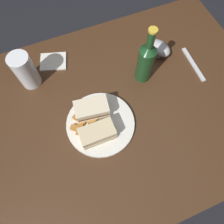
{
  "coord_description": "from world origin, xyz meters",
  "views": [
    {
      "loc": [
        -0.17,
        -0.3,
        1.48
      ],
      "look_at": [
        -0.05,
        -0.02,
        0.78
      ],
      "focal_mm": 33.21,
      "sensor_mm": 36.0,
      "label": 1
    }
  ],
  "objects_px": {
    "sandwich_half_right": "(97,133)",
    "pint_glass": "(26,72)",
    "plate": "(101,124)",
    "gravy_boat": "(159,48)",
    "sandwich_half_left": "(92,110)",
    "napkin": "(53,62)",
    "cider_bottle": "(146,61)",
    "fork": "(193,64)"
  },
  "relations": [
    {
      "from": "sandwich_half_right",
      "to": "pint_glass",
      "type": "relative_size",
      "value": 0.81
    },
    {
      "from": "plate",
      "to": "sandwich_half_right",
      "type": "height_order",
      "value": "sandwich_half_right"
    },
    {
      "from": "gravy_boat",
      "to": "sandwich_half_left",
      "type": "bearing_deg",
      "value": -155.49
    },
    {
      "from": "pint_glass",
      "to": "plate",
      "type": "bearing_deg",
      "value": -55.53
    },
    {
      "from": "gravy_boat",
      "to": "napkin",
      "type": "relative_size",
      "value": 1.11
    },
    {
      "from": "sandwich_half_right",
      "to": "pint_glass",
      "type": "height_order",
      "value": "pint_glass"
    },
    {
      "from": "cider_bottle",
      "to": "fork",
      "type": "relative_size",
      "value": 1.42
    },
    {
      "from": "cider_bottle",
      "to": "fork",
      "type": "bearing_deg",
      "value": -7.51
    },
    {
      "from": "sandwich_half_left",
      "to": "pint_glass",
      "type": "xyz_separation_m",
      "value": [
        -0.18,
        0.23,
        0.02
      ]
    },
    {
      "from": "plate",
      "to": "sandwich_half_right",
      "type": "bearing_deg",
      "value": -121.68
    },
    {
      "from": "fork",
      "to": "cider_bottle",
      "type": "bearing_deg",
      "value": -95.44
    },
    {
      "from": "pint_glass",
      "to": "gravy_boat",
      "type": "distance_m",
      "value": 0.55
    },
    {
      "from": "sandwich_half_right",
      "to": "fork",
      "type": "bearing_deg",
      "value": 16.74
    },
    {
      "from": "sandwich_half_left",
      "to": "napkin",
      "type": "height_order",
      "value": "sandwich_half_left"
    },
    {
      "from": "cider_bottle",
      "to": "fork",
      "type": "distance_m",
      "value": 0.25
    },
    {
      "from": "gravy_boat",
      "to": "cider_bottle",
      "type": "relative_size",
      "value": 0.48
    },
    {
      "from": "sandwich_half_left",
      "to": "fork",
      "type": "bearing_deg",
      "value": 6.72
    },
    {
      "from": "sandwich_half_right",
      "to": "fork",
      "type": "relative_size",
      "value": 0.68
    },
    {
      "from": "sandwich_half_right",
      "to": "gravy_boat",
      "type": "xyz_separation_m",
      "value": [
        0.38,
        0.26,
        -0.0
      ]
    },
    {
      "from": "gravy_boat",
      "to": "napkin",
      "type": "height_order",
      "value": "gravy_boat"
    },
    {
      "from": "sandwich_half_left",
      "to": "cider_bottle",
      "type": "xyz_separation_m",
      "value": [
        0.25,
        0.09,
        0.05
      ]
    },
    {
      "from": "pint_glass",
      "to": "sandwich_half_right",
      "type": "bearing_deg",
      "value": -62.76
    },
    {
      "from": "plate",
      "to": "sandwich_half_left",
      "type": "bearing_deg",
      "value": 105.11
    },
    {
      "from": "napkin",
      "to": "fork",
      "type": "height_order",
      "value": "napkin"
    },
    {
      "from": "plate",
      "to": "pint_glass",
      "type": "bearing_deg",
      "value": 124.47
    },
    {
      "from": "sandwich_half_left",
      "to": "gravy_boat",
      "type": "xyz_separation_m",
      "value": [
        0.36,
        0.17,
        -0.01
      ]
    },
    {
      "from": "sandwich_half_left",
      "to": "sandwich_half_right",
      "type": "distance_m",
      "value": 0.09
    },
    {
      "from": "sandwich_half_right",
      "to": "plate",
      "type": "bearing_deg",
      "value": 58.32
    },
    {
      "from": "pint_glass",
      "to": "gravy_boat",
      "type": "bearing_deg",
      "value": -7.22
    },
    {
      "from": "pint_glass",
      "to": "napkin",
      "type": "relative_size",
      "value": 1.38
    },
    {
      "from": "plate",
      "to": "cider_bottle",
      "type": "relative_size",
      "value": 0.99
    },
    {
      "from": "sandwich_half_left",
      "to": "napkin",
      "type": "xyz_separation_m",
      "value": [
        -0.07,
        0.3,
        -0.04
      ]
    },
    {
      "from": "gravy_boat",
      "to": "napkin",
      "type": "distance_m",
      "value": 0.46
    },
    {
      "from": "sandwich_half_left",
      "to": "cider_bottle",
      "type": "distance_m",
      "value": 0.27
    },
    {
      "from": "cider_bottle",
      "to": "napkin",
      "type": "bearing_deg",
      "value": 147.15
    },
    {
      "from": "cider_bottle",
      "to": "napkin",
      "type": "relative_size",
      "value": 2.33
    },
    {
      "from": "gravy_boat",
      "to": "fork",
      "type": "distance_m",
      "value": 0.16
    },
    {
      "from": "sandwich_half_left",
      "to": "sandwich_half_right",
      "type": "height_order",
      "value": "sandwich_half_left"
    },
    {
      "from": "napkin",
      "to": "cider_bottle",
      "type": "bearing_deg",
      "value": -32.85
    },
    {
      "from": "cider_bottle",
      "to": "fork",
      "type": "height_order",
      "value": "cider_bottle"
    },
    {
      "from": "sandwich_half_left",
      "to": "napkin",
      "type": "bearing_deg",
      "value": 103.92
    },
    {
      "from": "sandwich_half_right",
      "to": "pint_glass",
      "type": "distance_m",
      "value": 0.37
    }
  ]
}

